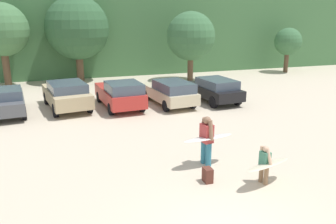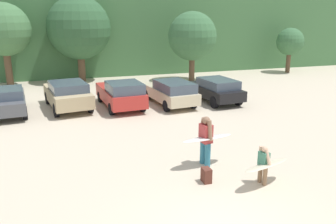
{
  "view_description": "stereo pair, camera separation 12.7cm",
  "coord_description": "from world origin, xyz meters",
  "px_view_note": "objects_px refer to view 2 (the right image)",
  "views": [
    {
      "loc": [
        -3.33,
        -5.67,
        4.88
      ],
      "look_at": [
        1.01,
        7.56,
        0.95
      ],
      "focal_mm": 36.71,
      "sensor_mm": 36.0,
      "label": 1
    },
    {
      "loc": [
        -3.21,
        -5.71,
        4.88
      ],
      "look_at": [
        1.01,
        7.56,
        0.95
      ],
      "focal_mm": 36.71,
      "sensor_mm": 36.0,
      "label": 2
    }
  ],
  "objects_px": {
    "person_child": "(263,163)",
    "parked_car_dark_gray": "(7,100)",
    "parked_car_champagne": "(171,92)",
    "surfboard_cream": "(267,165)",
    "parked_car_red": "(121,94)",
    "person_adult": "(206,138)",
    "surfboard_white": "(207,138)",
    "parked_car_black": "(215,89)",
    "backpack_dropped": "(206,175)",
    "parked_car_tan": "(68,94)"
  },
  "relations": [
    {
      "from": "person_child",
      "to": "parked_car_dark_gray",
      "type": "bearing_deg",
      "value": -61.99
    },
    {
      "from": "parked_car_champagne",
      "to": "parked_car_dark_gray",
      "type": "bearing_deg",
      "value": 79.52
    },
    {
      "from": "parked_car_champagne",
      "to": "surfboard_cream",
      "type": "distance_m",
      "value": 9.93
    },
    {
      "from": "parked_car_red",
      "to": "surfboard_cream",
      "type": "distance_m",
      "value": 10.44
    },
    {
      "from": "parked_car_champagne",
      "to": "parked_car_red",
      "type": "bearing_deg",
      "value": 79.31
    },
    {
      "from": "person_adult",
      "to": "surfboard_white",
      "type": "distance_m",
      "value": 0.08
    },
    {
      "from": "parked_car_red",
      "to": "surfboard_white",
      "type": "relative_size",
      "value": 2.36
    },
    {
      "from": "parked_car_black",
      "to": "surfboard_cream",
      "type": "xyz_separation_m",
      "value": [
        -2.95,
        -9.78,
        -0.11
      ]
    },
    {
      "from": "surfboard_white",
      "to": "backpack_dropped",
      "type": "distance_m",
      "value": 1.43
    },
    {
      "from": "parked_car_red",
      "to": "person_adult",
      "type": "height_order",
      "value": "person_adult"
    },
    {
      "from": "parked_car_red",
      "to": "person_adult",
      "type": "xyz_separation_m",
      "value": [
        1.36,
        -8.26,
        0.17
      ]
    },
    {
      "from": "parked_car_red",
      "to": "backpack_dropped",
      "type": "height_order",
      "value": "parked_car_red"
    },
    {
      "from": "parked_car_dark_gray",
      "to": "backpack_dropped",
      "type": "height_order",
      "value": "parked_car_dark_gray"
    },
    {
      "from": "parked_car_tan",
      "to": "person_adult",
      "type": "xyz_separation_m",
      "value": [
        4.13,
        -8.96,
        0.15
      ]
    },
    {
      "from": "parked_car_red",
      "to": "parked_car_champagne",
      "type": "distance_m",
      "value": 2.78
    },
    {
      "from": "surfboard_cream",
      "to": "parked_car_black",
      "type": "bearing_deg",
      "value": -123.91
    },
    {
      "from": "person_child",
      "to": "parked_car_black",
      "type": "bearing_deg",
      "value": -117.37
    },
    {
      "from": "surfboard_white",
      "to": "surfboard_cream",
      "type": "relative_size",
      "value": 1.05
    },
    {
      "from": "surfboard_cream",
      "to": "person_child",
      "type": "bearing_deg",
      "value": -87.63
    },
    {
      "from": "parked_car_red",
      "to": "person_child",
      "type": "height_order",
      "value": "parked_car_red"
    },
    {
      "from": "backpack_dropped",
      "to": "person_adult",
      "type": "bearing_deg",
      "value": 68.16
    },
    {
      "from": "person_adult",
      "to": "backpack_dropped",
      "type": "distance_m",
      "value": 1.46
    },
    {
      "from": "parked_car_dark_gray",
      "to": "person_child",
      "type": "bearing_deg",
      "value": -147.93
    },
    {
      "from": "parked_car_tan",
      "to": "parked_car_champagne",
      "type": "relative_size",
      "value": 1.04
    },
    {
      "from": "surfboard_cream",
      "to": "surfboard_white",
      "type": "bearing_deg",
      "value": -75.79
    },
    {
      "from": "person_child",
      "to": "surfboard_white",
      "type": "height_order",
      "value": "person_child"
    },
    {
      "from": "person_adult",
      "to": "surfboard_cream",
      "type": "distance_m",
      "value": 2.21
    },
    {
      "from": "parked_car_black",
      "to": "parked_car_tan",
      "type": "bearing_deg",
      "value": 76.9
    },
    {
      "from": "backpack_dropped",
      "to": "parked_car_tan",
      "type": "bearing_deg",
      "value": 109.85
    },
    {
      "from": "person_adult",
      "to": "parked_car_dark_gray",
      "type": "bearing_deg",
      "value": -60.82
    },
    {
      "from": "parked_car_champagne",
      "to": "backpack_dropped",
      "type": "relative_size",
      "value": 9.93
    },
    {
      "from": "parked_car_red",
      "to": "parked_car_black",
      "type": "relative_size",
      "value": 1.08
    },
    {
      "from": "surfboard_white",
      "to": "backpack_dropped",
      "type": "bearing_deg",
      "value": 57.26
    },
    {
      "from": "parked_car_red",
      "to": "surfboard_white",
      "type": "height_order",
      "value": "parked_car_red"
    },
    {
      "from": "parked_car_dark_gray",
      "to": "person_adult",
      "type": "distance_m",
      "value": 11.21
    },
    {
      "from": "parked_car_dark_gray",
      "to": "person_child",
      "type": "xyz_separation_m",
      "value": [
        8.2,
        -10.42,
        -0.06
      ]
    },
    {
      "from": "person_child",
      "to": "surfboard_cream",
      "type": "distance_m",
      "value": 0.12
    },
    {
      "from": "parked_car_black",
      "to": "person_adult",
      "type": "bearing_deg",
      "value": 146.88
    },
    {
      "from": "person_adult",
      "to": "surfboard_white",
      "type": "bearing_deg",
      "value": 106.78
    },
    {
      "from": "parked_car_tan",
      "to": "surfboard_white",
      "type": "xyz_separation_m",
      "value": [
        4.16,
        -9.02,
        0.17
      ]
    },
    {
      "from": "person_adult",
      "to": "parked_car_champagne",
      "type": "bearing_deg",
      "value": -110.14
    },
    {
      "from": "parked_car_black",
      "to": "person_adult",
      "type": "distance_m",
      "value": 8.9
    },
    {
      "from": "parked_car_black",
      "to": "surfboard_white",
      "type": "relative_size",
      "value": 2.19
    },
    {
      "from": "parked_car_champagne",
      "to": "parked_car_black",
      "type": "height_order",
      "value": "parked_car_champagne"
    },
    {
      "from": "person_child",
      "to": "backpack_dropped",
      "type": "bearing_deg",
      "value": -30.87
    },
    {
      "from": "parked_car_black",
      "to": "parked_car_dark_gray",
      "type": "bearing_deg",
      "value": 80.34
    },
    {
      "from": "person_adult",
      "to": "parked_car_red",
      "type": "bearing_deg",
      "value": -90.85
    },
    {
      "from": "parked_car_champagne",
      "to": "parked_car_black",
      "type": "xyz_separation_m",
      "value": [
        2.67,
        -0.15,
        0.01
      ]
    },
    {
      "from": "parked_car_tan",
      "to": "parked_car_red",
      "type": "xyz_separation_m",
      "value": [
        2.77,
        -0.69,
        -0.02
      ]
    },
    {
      "from": "parked_car_tan",
      "to": "surfboard_white",
      "type": "distance_m",
      "value": 9.94
    }
  ]
}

